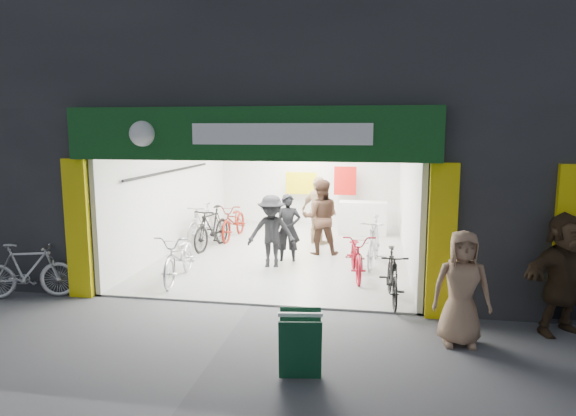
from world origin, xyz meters
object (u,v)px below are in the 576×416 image
(bike_right_front, at_px, (392,276))
(sandwich_board, at_px, (300,343))
(bike_left_front, at_px, (180,257))
(pedestrian_near, at_px, (462,288))
(parked_bike, at_px, (28,271))

(bike_right_front, xyz_separation_m, sandwich_board, (-1.23, -3.09, -0.04))
(bike_left_front, distance_m, bike_right_front, 4.34)
(pedestrian_near, distance_m, sandwich_board, 2.60)
(parked_bike, bearing_deg, sandwich_board, -130.37)
(bike_left_front, relative_size, pedestrian_near, 1.16)
(pedestrian_near, bearing_deg, parked_bike, 172.31)
(bike_right_front, bearing_deg, sandwich_board, -115.41)
(parked_bike, relative_size, sandwich_board, 2.12)
(bike_left_front, bearing_deg, sandwich_board, -55.59)
(bike_left_front, bearing_deg, bike_right_front, -13.46)
(pedestrian_near, relative_size, sandwich_board, 2.06)
(bike_right_front, bearing_deg, pedestrian_near, -64.78)
(bike_left_front, distance_m, sandwich_board, 4.81)
(parked_bike, xyz_separation_m, sandwich_board, (5.45, -2.19, -0.07))
(parked_bike, bearing_deg, pedestrian_near, -114.37)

